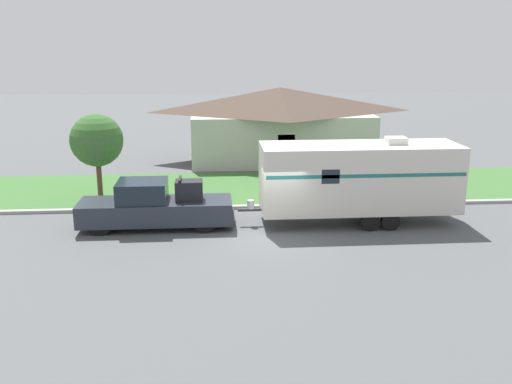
% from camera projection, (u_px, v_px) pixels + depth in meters
% --- Properties ---
extents(ground_plane, '(120.00, 120.00, 0.00)m').
position_uv_depth(ground_plane, '(273.00, 235.00, 22.24)').
color(ground_plane, '#515456').
extents(curb_strip, '(80.00, 0.30, 0.14)m').
position_uv_depth(curb_strip, '(265.00, 206.00, 25.83)').
color(curb_strip, '#999993').
rests_on(curb_strip, ground_plane).
extents(lawn_strip, '(80.00, 7.00, 0.03)m').
position_uv_depth(lawn_strip, '(258.00, 187.00, 29.36)').
color(lawn_strip, '#3D6B33').
rests_on(lawn_strip, ground_plane).
extents(house_across_street, '(11.82, 7.10, 4.53)m').
position_uv_depth(house_across_street, '(280.00, 122.00, 35.84)').
color(house_across_street, '#B2B2A8').
rests_on(house_across_street, ground_plane).
extents(pickup_truck, '(6.23, 1.91, 2.05)m').
position_uv_depth(pickup_truck, '(155.00, 207.00, 22.97)').
color(pickup_truck, black).
rests_on(pickup_truck, ground_plane).
extents(travel_trailer, '(9.02, 2.49, 3.58)m').
position_uv_depth(travel_trailer, '(359.00, 177.00, 23.32)').
color(travel_trailer, black).
rests_on(travel_trailer, ground_plane).
extents(mailbox, '(0.48, 0.20, 1.31)m').
position_uv_depth(mailbox, '(425.00, 179.00, 26.96)').
color(mailbox, brown).
rests_on(mailbox, ground_plane).
extents(tree_in_yard, '(2.43, 2.43, 4.14)m').
position_uv_depth(tree_in_yard, '(97.00, 140.00, 26.16)').
color(tree_in_yard, brown).
rests_on(tree_in_yard, ground_plane).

